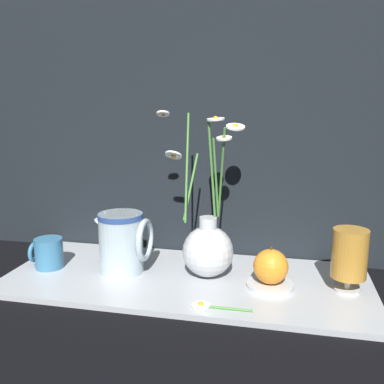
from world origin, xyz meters
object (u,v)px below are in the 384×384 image
yellow_mug (48,253)px  tea_glass (349,254)px  ceramic_pitcher (123,240)px  vase_with_flowers (208,247)px  orange_fruit (271,266)px

yellow_mug → tea_glass: tea_glass is taller
ceramic_pitcher → vase_with_flowers: bearing=5.1°
yellow_mug → orange_fruit: 0.53m
tea_glass → yellow_mug: bearing=-178.6°
yellow_mug → ceramic_pitcher: bearing=4.5°
vase_with_flowers → ceramic_pitcher: bearing=-174.9°
vase_with_flowers → yellow_mug: (-0.38, -0.03, -0.03)m
vase_with_flowers → yellow_mug: bearing=-175.2°
yellow_mug → ceramic_pitcher: size_ratio=0.51×
vase_with_flowers → tea_glass: 0.30m
vase_with_flowers → yellow_mug: size_ratio=4.89×
vase_with_flowers → yellow_mug: 0.39m
tea_glass → orange_fruit: tea_glass is taller
ceramic_pitcher → orange_fruit: bearing=-2.9°
ceramic_pitcher → tea_glass: size_ratio=1.12×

